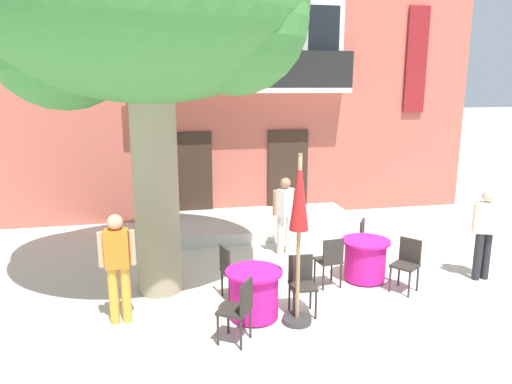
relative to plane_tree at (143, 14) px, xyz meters
The scene contains 16 objects.
ground_plane 5.54m from the plane_tree, 11.88° to the right, with size 120.00×120.00×0.00m, color beige.
building_facade 6.76m from the plane_tree, 70.37° to the left, with size 13.00×5.09×7.50m.
entrance_step_platform 5.87m from the plane_tree, 54.51° to the left, with size 5.31×2.35×0.25m, color silver.
plane_tree is the anchor object (origin of this frame).
cafe_table_near_tree 5.57m from the plane_tree, ahead, with size 0.86×0.86×0.76m.
cafe_chair_near_tree_0 5.89m from the plane_tree, 12.36° to the right, with size 0.56×0.56×0.91m.
cafe_chair_near_tree_1 5.70m from the plane_tree, ahead, with size 0.55×0.55×0.91m.
cafe_chair_near_tree_2 5.01m from the plane_tree, 10.19° to the right, with size 0.45×0.45×0.91m.
cafe_table_middle 4.59m from the plane_tree, 42.94° to the right, with size 0.86×0.86×0.76m.
cafe_chair_middle_0 4.23m from the plane_tree, 27.85° to the right, with size 0.48×0.48×0.91m.
cafe_chair_middle_1 4.62m from the plane_tree, 61.19° to the right, with size 0.55×0.55×0.91m.
cafe_chair_middle_2 4.76m from the plane_tree, 31.28° to the right, with size 0.43×0.43×0.91m.
cafe_umbrella 3.88m from the plane_tree, 38.69° to the right, with size 0.44×0.44×2.55m.
pedestrian_near_entrance 3.78m from the plane_tree, 115.24° to the right, with size 0.53×0.23×1.67m.
pedestrian_mid_plaza 4.65m from the plane_tree, 25.31° to the left, with size 0.53×0.38×1.63m.
pedestrian_by_tree 6.86m from the plane_tree, ahead, with size 0.53×0.33×1.68m.
Camera 1 is at (-3.02, -7.22, 3.47)m, focal length 33.32 mm.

